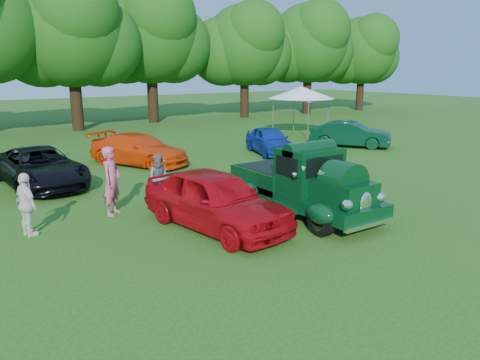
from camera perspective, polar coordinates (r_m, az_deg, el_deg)
ground at (r=12.87m, az=5.66°, el=-5.22°), size 120.00×120.00×0.00m
hero_pickup at (r=13.50m, az=7.71°, el=-0.64°), size 2.32×4.99×1.95m
red_convertible at (r=12.19m, az=-3.02°, el=-2.40°), size 2.52×4.80×1.56m
back_car_black at (r=18.03m, az=-23.17°, el=1.45°), size 2.61×5.10×1.38m
back_car_orange at (r=20.82m, az=-12.23°, el=3.67°), size 3.79×4.99×1.35m
back_car_blue at (r=23.05m, az=3.64°, el=4.83°), size 2.67×4.16×1.32m
back_car_green at (r=25.73m, az=13.30°, el=5.47°), size 3.63×4.25×1.38m
spectator_pink at (r=13.77m, az=-15.38°, el=-0.13°), size 0.85×0.84×1.97m
spectator_grey at (r=14.70m, az=-9.74°, el=0.17°), size 0.94×0.88×1.55m
spectator_white at (r=12.75m, az=-24.58°, el=-2.78°), size 0.62×1.02×1.62m
canopy_tent at (r=29.47m, az=7.48°, el=10.48°), size 5.09×5.09×3.03m
tree_line at (r=33.38m, az=-23.71°, el=16.53°), size 63.57×9.41×11.40m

